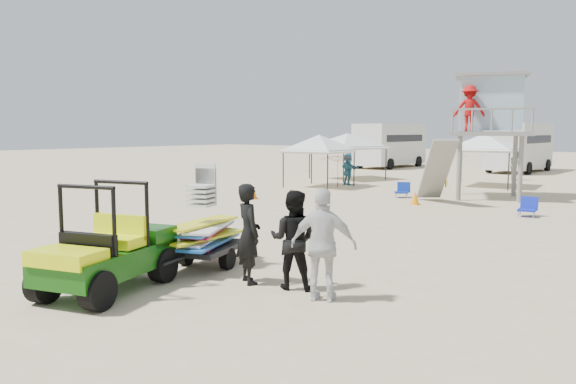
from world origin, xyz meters
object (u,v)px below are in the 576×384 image
Objects in this scene: utility_cart at (104,242)px; lifeguard_tower at (489,108)px; man_left at (249,234)px; surf_trailer at (206,230)px.

utility_cart is 18.05m from lifeguard_tower.
man_left is at bearing 53.22° from utility_cart.
utility_cart is 1.48× the size of man_left.
utility_cart reaches higher than surf_trailer.
lifeguard_tower is (-1.50, 15.80, 2.77)m from man_left.
utility_cart is at bearing 81.02° from man_left.
utility_cart is 1.22× the size of surf_trailer.
lifeguard_tower is (0.01, 15.50, 2.93)m from surf_trailer.
utility_cart is 0.55× the size of lifeguard_tower.
lifeguard_tower reaches higher than man_left.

